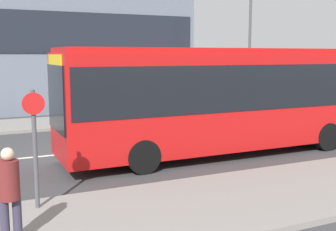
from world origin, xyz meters
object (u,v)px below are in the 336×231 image
object	(u,v)px
parked_car_0	(296,104)
street_lamp	(250,40)
bus_stop_sign	(35,139)
city_bus	(226,94)
pedestrian_near_stop	(9,190)

from	to	relation	value
parked_car_0	street_lamp	distance (m)	4.23
parked_car_0	bus_stop_sign	world-z (taller)	bus_stop_sign
city_bus	parked_car_0	world-z (taller)	city_bus
city_bus	pedestrian_near_stop	size ratio (longest dim) A/B	6.71
street_lamp	parked_car_0	bearing A→B (deg)	-36.22
bus_stop_sign	street_lamp	world-z (taller)	street_lamp
pedestrian_near_stop	bus_stop_sign	world-z (taller)	bus_stop_sign
city_bus	street_lamp	world-z (taller)	street_lamp
bus_stop_sign	street_lamp	bearing A→B (deg)	38.92
city_bus	parked_car_0	size ratio (longest dim) A/B	2.48
parked_car_0	pedestrian_near_stop	bearing A→B (deg)	-146.23
city_bus	street_lamp	bearing A→B (deg)	47.04
city_bus	parked_car_0	distance (m)	10.02
city_bus	parked_car_0	bearing A→B (deg)	32.46
city_bus	pedestrian_near_stop	xyz separation A→B (m)	(-7.06, -4.45, -0.93)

